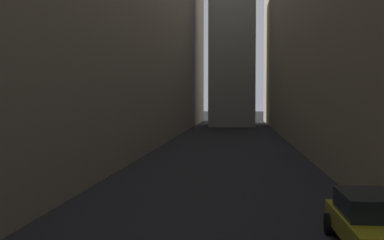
{
  "coord_description": "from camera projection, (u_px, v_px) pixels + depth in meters",
  "views": [
    {
      "loc": [
        0.99,
        11.27,
        3.84
      ],
      "look_at": [
        0.0,
        21.9,
        3.41
      ],
      "focal_mm": 47.05,
      "sensor_mm": 36.0,
      "label": 1
    }
  ],
  "objects": [
    {
      "name": "parked_car_right_far",
      "position": [
        372.0,
        221.0,
        12.85
      ],
      "size": [
        1.87,
        4.31,
        1.44
      ],
      "rotation": [
        0.0,
        0.0,
        1.57
      ],
      "color": "#A59919",
      "rests_on": "ground"
    },
    {
      "name": "ground_plane",
      "position": [
        225.0,
        152.0,
        36.79
      ],
      "size": [
        264.0,
        264.0,
        0.0
      ],
      "primitive_type": "plane",
      "color": "black"
    },
    {
      "name": "building_block_left",
      "position": [
        77.0,
        3.0,
        39.41
      ],
      "size": [
        12.36,
        108.0,
        22.83
      ],
      "primitive_type": "cube",
      "color": "gray",
      "rests_on": "ground"
    }
  ]
}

